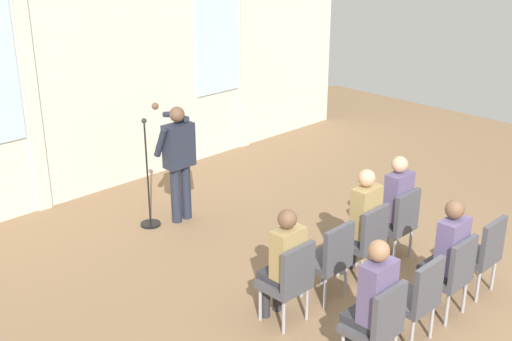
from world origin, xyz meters
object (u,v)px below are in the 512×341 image
object	(u,v)px
audience_r0_c0	(284,260)
chair_r1_c1	(417,296)
chair_r1_c3	(482,251)
chair_r0_c3	(398,221)
audience_r1_c2	(447,252)
audience_r0_c2	(362,218)
chair_r1_c2	(451,272)
chair_r0_c0	(290,279)
speaker	(178,156)
audience_r0_c3	(394,202)
mic_stand	(149,203)
chair_r0_c1	(330,257)
chair_r1_c0	(378,323)
audience_r1_c0	(372,299)
chair_r0_c2	(366,238)

from	to	relation	value
audience_r0_c0	chair_r1_c1	world-z (taller)	audience_r0_c0
chair_r1_c3	chair_r0_c3	bearing A→B (deg)	90.00
chair_r1_c3	audience_r1_c2	bearing A→B (deg)	173.05
audience_r0_c2	chair_r1_c2	bearing A→B (deg)	-90.00
chair_r0_c0	chair_r1_c3	world-z (taller)	same
speaker	chair_r1_c3	world-z (taller)	speaker
audience_r0_c3	chair_r1_c3	xyz separation A→B (m)	(0.00, -1.18, -0.22)
chair_r0_c3	chair_r1_c2	size ratio (longest dim) A/B	1.00
mic_stand	chair_r1_c1	bearing A→B (deg)	-85.81
chair_r1_c1	chair_r1_c3	distance (m)	1.31
chair_r0_c1	chair_r1_c0	bearing A→B (deg)	-120.79
audience_r1_c0	chair_r1_c1	distance (m)	0.70
audience_r0_c2	chair_r1_c1	world-z (taller)	audience_r0_c2
chair_r0_c0	chair_r1_c0	bearing A→B (deg)	-90.00
audience_r1_c0	audience_r0_c3	bearing A→B (deg)	29.23
chair_r0_c0	chair_r1_c1	distance (m)	1.28
audience_r0_c2	chair_r0_c0	bearing A→B (deg)	-176.58
mic_stand	chair_r1_c0	xyz separation A→B (m)	(-0.36, -4.06, 0.20)
speaker	chair_r1_c3	xyz separation A→B (m)	(1.19, -3.91, -0.43)
chair_r0_c0	chair_r0_c1	bearing A→B (deg)	0.00
audience_r1_c0	chair_r1_c2	xyz separation A→B (m)	(1.31, -0.08, -0.22)
chair_r1_c0	chair_r0_c1	bearing A→B (deg)	59.21
mic_stand	audience_r0_c0	distance (m)	2.93
chair_r0_c0	audience_r0_c0	bearing A→B (deg)	90.00
audience_r0_c0	chair_r0_c3	distance (m)	1.98
audience_r1_c2	chair_r1_c2	bearing A→B (deg)	-90.00
audience_r0_c0	chair_r0_c2	bearing A→B (deg)	-3.59
chair_r0_c1	chair_r1_c3	world-z (taller)	same
chair_r1_c1	chair_r0_c2	bearing A→B (deg)	59.21
audience_r0_c3	chair_r1_c1	size ratio (longest dim) A/B	1.45
audience_r0_c3	audience_r1_c0	world-z (taller)	same
chair_r0_c1	chair_r1_c3	size ratio (longest dim) A/B	1.00
audience_r0_c0	chair_r1_c2	distance (m)	1.78
chair_r0_c1	audience_r0_c2	world-z (taller)	audience_r0_c2
audience_r1_c0	audience_r1_c2	distance (m)	1.31
mic_stand	audience_r1_c2	size ratio (longest dim) A/B	1.16
chair_r1_c0	mic_stand	bearing A→B (deg)	84.94
mic_stand	audience_r1_c2	world-z (taller)	mic_stand
chair_r0_c1	chair_r0_c2	world-z (taller)	same
chair_r1_c2	audience_r1_c0	bearing A→B (deg)	176.56
audience_r0_c0	mic_stand	bearing A→B (deg)	82.88
audience_r1_c0	audience_r1_c2	bearing A→B (deg)	0.04
audience_r0_c3	chair_r1_c2	bearing A→B (deg)	-119.07
chair_r0_c0	speaker	bearing A→B (deg)	74.42
audience_r1_c0	chair_r1_c1	size ratio (longest dim) A/B	1.45
chair_r0_c0	audience_r1_c0	bearing A→B (deg)	-90.00
chair_r0_c3	audience_r1_c2	size ratio (longest dim) A/B	0.70
chair_r0_c2	chair_r1_c2	world-z (taller)	same
chair_r0_c3	chair_r1_c0	size ratio (longest dim) A/B	1.00
chair_r0_c0	chair_r1_c2	size ratio (longest dim) A/B	1.00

